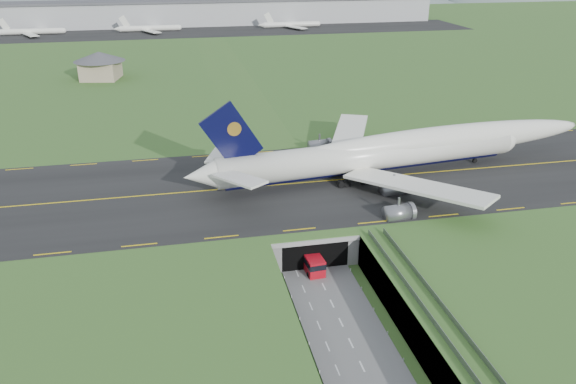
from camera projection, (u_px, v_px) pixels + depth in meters
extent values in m
plane|color=#356127|center=(327.00, 294.00, 92.87)|extent=(900.00, 900.00, 0.00)
cube|color=gray|center=(327.00, 279.00, 91.66)|extent=(800.00, 800.00, 6.00)
cube|color=slate|center=(340.00, 321.00, 86.12)|extent=(12.00, 75.00, 0.20)
cube|color=black|center=(287.00, 184.00, 119.97)|extent=(800.00, 44.00, 0.18)
cube|color=gray|center=(301.00, 215.00, 107.67)|extent=(16.00, 22.00, 1.00)
cube|color=gray|center=(266.00, 230.00, 107.37)|extent=(2.00, 22.00, 6.00)
cube|color=gray|center=(336.00, 223.00, 109.99)|extent=(2.00, 22.00, 6.00)
cube|color=black|center=(307.00, 241.00, 104.40)|extent=(12.00, 12.00, 5.00)
cube|color=#A8A8A3|center=(316.00, 242.00, 97.73)|extent=(17.00, 0.50, 0.80)
cube|color=#A8A8A3|center=(443.00, 325.00, 76.02)|extent=(3.00, 53.00, 0.50)
cube|color=gray|center=(434.00, 322.00, 75.45)|extent=(0.06, 53.00, 1.00)
cube|color=gray|center=(453.00, 319.00, 75.98)|extent=(0.06, 53.00, 1.00)
cylinder|color=#A8A8A3|center=(432.00, 332.00, 79.47)|extent=(0.90, 0.90, 5.60)
cylinder|color=#A8A8A3|center=(400.00, 286.00, 90.22)|extent=(0.90, 0.90, 5.60)
cylinder|color=white|center=(371.00, 155.00, 121.67)|extent=(68.47, 14.38, 6.42)
sphere|color=white|center=(502.00, 139.00, 131.59)|extent=(6.98, 6.98, 6.29)
cone|color=white|center=(201.00, 176.00, 110.88)|extent=(7.69, 6.88, 6.10)
ellipsoid|color=white|center=(445.00, 140.00, 126.44)|extent=(74.19, 14.56, 6.74)
ellipsoid|color=black|center=(499.00, 137.00, 130.97)|extent=(4.79, 3.32, 2.25)
cylinder|color=black|center=(370.00, 166.00, 122.68)|extent=(64.65, 10.29, 2.70)
cube|color=white|center=(349.00, 137.00, 136.58)|extent=(18.31, 30.38, 2.70)
cube|color=white|center=(222.00, 153.00, 118.55)|extent=(8.21, 11.92, 1.03)
cube|color=white|center=(417.00, 186.00, 108.74)|extent=(23.60, 28.28, 2.70)
cube|color=white|center=(240.00, 179.00, 105.50)|extent=(10.00, 11.64, 1.03)
cube|color=black|center=(232.00, 136.00, 109.74)|extent=(12.74, 2.10, 14.19)
cylinder|color=gold|center=(234.00, 129.00, 109.28)|extent=(2.87, 1.03, 2.81)
cylinder|color=slate|center=(354.00, 158.00, 131.80)|extent=(5.57, 3.90, 3.31)
cylinder|color=slate|center=(319.00, 146.00, 139.56)|extent=(5.57, 3.90, 3.31)
cylinder|color=slate|center=(393.00, 189.00, 115.28)|extent=(5.57, 3.90, 3.31)
cylinder|color=slate|center=(398.00, 213.00, 104.77)|extent=(5.57, 3.90, 3.31)
cylinder|color=black|center=(475.00, 160.00, 131.40)|extent=(1.15, 0.63, 1.10)
cube|color=black|center=(351.00, 176.00, 122.10)|extent=(6.80, 7.68, 1.40)
cube|color=#B00B17|center=(311.00, 260.00, 99.46)|extent=(3.45, 7.86, 3.06)
cube|color=black|center=(311.00, 257.00, 99.22)|extent=(3.52, 7.97, 1.02)
cube|color=black|center=(311.00, 267.00, 99.98)|extent=(3.21, 7.34, 0.51)
cylinder|color=black|center=(308.00, 275.00, 97.35)|extent=(0.43, 0.94, 0.92)
cylinder|color=black|center=(300.00, 260.00, 101.84)|extent=(0.43, 0.94, 0.92)
cylinder|color=black|center=(323.00, 272.00, 98.03)|extent=(0.43, 0.94, 0.92)
cylinder|color=black|center=(314.00, 258.00, 102.52)|extent=(0.43, 0.94, 0.92)
cube|color=tan|center=(101.00, 70.00, 213.02)|extent=(15.22, 15.22, 6.92)
cone|color=#4C4C51|center=(99.00, 56.00, 210.92)|extent=(22.33, 22.33, 3.46)
cube|color=#B2B2B2|center=(202.00, 13.00, 356.12)|extent=(300.00, 22.00, 15.00)
cube|color=#4C4C51|center=(201.00, 0.00, 353.09)|extent=(302.00, 24.00, 1.20)
cube|color=black|center=(206.00, 31.00, 332.22)|extent=(320.00, 50.00, 0.08)
cylinder|color=white|center=(32.00, 31.00, 317.62)|extent=(34.00, 3.20, 3.20)
cylinder|color=white|center=(150.00, 28.00, 329.81)|extent=(34.00, 3.20, 3.20)
cylinder|color=white|center=(291.00, 24.00, 345.74)|extent=(34.00, 3.20, 3.20)
ellipsoid|color=#566762|center=(328.00, 14.00, 502.05)|extent=(260.00, 91.00, 44.00)
ellipsoid|color=#566762|center=(529.00, 10.00, 539.43)|extent=(180.00, 63.00, 60.00)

